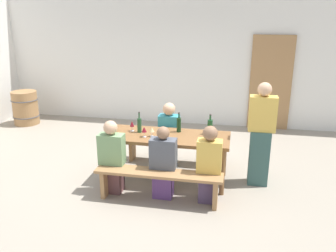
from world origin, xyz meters
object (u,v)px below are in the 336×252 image
bench_far (176,144)px  seated_guest_near_1 (163,164)px  seated_guest_near_2 (209,166)px  wine_glass_0 (132,124)px  seated_guest_near_0 (112,159)px  wine_glass_2 (144,130)px  bench_near (158,178)px  tasting_table (168,140)px  standing_host (261,137)px  wine_glass_1 (152,130)px  wine_barrel (25,108)px  wine_bottle_0 (179,125)px  wine_bottle_2 (139,125)px  wine_bottle_1 (210,127)px  wooden_door (270,83)px  seated_guest_far_0 (169,136)px

bench_far → seated_guest_near_1: 1.22m
seated_guest_near_1 → seated_guest_near_2: bearing=-90.0°
bench_far → wine_glass_0: size_ratio=10.75×
wine_glass_0 → seated_guest_near_0: 0.72m
wine_glass_2 → wine_glass_0: bearing=138.4°
seated_guest_near_1 → bench_near: bearing=166.4°
tasting_table → standing_host: standing_host is taller
seated_guest_near_0 → wine_glass_0: bearing=-11.5°
bench_near → wine_glass_1: wine_glass_1 is taller
standing_host → wine_barrel: size_ratio=2.02×
tasting_table → wine_glass_2: bearing=-157.1°
tasting_table → seated_guest_near_0: (-0.72, -0.53, -0.14)m
wine_bottle_0 → wine_glass_2: wine_bottle_0 is taller
bench_far → wine_glass_2: wine_glass_2 is taller
wine_glass_1 → wine_barrel: size_ratio=0.19×
wine_glass_0 → seated_guest_near_1: bearing=-44.2°
wine_bottle_0 → wine_bottle_2: 0.62m
bench_far → wine_bottle_1: wine_bottle_1 is taller
bench_far → seated_guest_near_0: seated_guest_near_0 is taller
tasting_table → standing_host: bearing=6.2°
wine_bottle_0 → wine_glass_2: size_ratio=2.00×
wine_bottle_0 → wine_glass_1: wine_bottle_0 is taller
bench_far → wine_glass_1: 0.96m
seated_guest_near_2 → wine_glass_2: bearing=69.2°
wine_bottle_2 → seated_guest_near_2: bearing=-27.0°
wooden_door → seated_guest_near_0: size_ratio=1.91×
wine_glass_0 → standing_host: 1.99m
bench_near → wine_bottle_1: 1.18m
wooden_door → seated_guest_near_0: 4.33m
seated_guest_near_0 → wine_glass_2: bearing=-44.9°
wine_glass_2 → standing_host: standing_host is taller
seated_guest_near_2 → seated_guest_far_0: bearing=35.9°
tasting_table → bench_near: bearing=-90.0°
seated_guest_near_1 → wine_bottle_0: bearing=-7.8°
wine_bottle_1 → wine_bottle_2: size_ratio=0.97×
wine_glass_0 → seated_guest_near_1: size_ratio=0.16×
tasting_table → wine_glass_0: bearing=171.7°
tasting_table → seated_guest_near_1: (0.04, -0.53, -0.17)m
wooden_door → seated_guest_far_0: 3.11m
standing_host → wine_glass_1: bearing=8.8°
wine_glass_0 → seated_guest_near_1: seated_guest_near_1 is taller
seated_guest_near_0 → seated_guest_far_0: size_ratio=0.98×
seated_guest_near_0 → wine_barrel: 4.22m
seated_guest_near_0 → seated_guest_far_0: bearing=-31.0°
wine_bottle_2 → wine_glass_2: bearing=-56.8°
bench_far → wine_barrel: wine_barrel is taller
wine_glass_2 → seated_guest_near_0: bearing=-134.9°
tasting_table → wine_glass_0: size_ratio=11.35×
wine_bottle_1 → seated_guest_near_1: 0.99m
wine_bottle_0 → wine_barrel: bearing=153.1°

